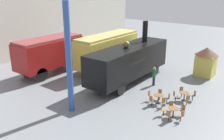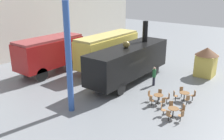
{
  "view_description": "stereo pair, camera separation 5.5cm",
  "coord_description": "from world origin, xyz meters",
  "px_view_note": "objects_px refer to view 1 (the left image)",
  "views": [
    {
      "loc": [
        -18.33,
        -11.96,
        8.94
      ],
      "look_at": [
        -1.27,
        1.0,
        1.6
      ],
      "focal_mm": 40.0,
      "sensor_mm": 36.0,
      "label": 1
    },
    {
      "loc": [
        -18.29,
        -12.01,
        8.94
      ],
      "look_at": [
        -1.27,
        1.0,
        1.6
      ],
      "focal_mm": 40.0,
      "sensor_mm": 36.0,
      "label": 2
    }
  ],
  "objects_px": {
    "cafe_table_far": "(158,97)",
    "ticket_kiosk": "(206,60)",
    "steam_locomotive": "(129,60)",
    "visitor_person": "(154,75)",
    "passenger_coach_vintage": "(107,49)",
    "cafe_chair_0": "(163,109)",
    "streamlined_locomotive": "(55,51)",
    "cafe_table_near": "(173,110)",
    "cafe_table_mid": "(184,94)"
  },
  "relations": [
    {
      "from": "steam_locomotive",
      "to": "visitor_person",
      "type": "bearing_deg",
      "value": -76.59
    },
    {
      "from": "cafe_chair_0",
      "to": "visitor_person",
      "type": "bearing_deg",
      "value": 106.97
    },
    {
      "from": "cafe_table_far",
      "to": "passenger_coach_vintage",
      "type": "bearing_deg",
      "value": 62.91
    },
    {
      "from": "streamlined_locomotive",
      "to": "steam_locomotive",
      "type": "height_order",
      "value": "steam_locomotive"
    },
    {
      "from": "visitor_person",
      "to": "ticket_kiosk",
      "type": "distance_m",
      "value": 6.28
    },
    {
      "from": "cafe_table_near",
      "to": "visitor_person",
      "type": "height_order",
      "value": "visitor_person"
    },
    {
      "from": "cafe_chair_0",
      "to": "cafe_table_far",
      "type": "bearing_deg",
      "value": 108.58
    },
    {
      "from": "visitor_person",
      "to": "cafe_table_mid",
      "type": "bearing_deg",
      "value": -112.09
    },
    {
      "from": "cafe_table_far",
      "to": "visitor_person",
      "type": "distance_m",
      "value": 3.8
    },
    {
      "from": "cafe_table_far",
      "to": "ticket_kiosk",
      "type": "height_order",
      "value": "ticket_kiosk"
    },
    {
      "from": "cafe_table_mid",
      "to": "cafe_chair_0",
      "type": "relative_size",
      "value": 0.92
    },
    {
      "from": "passenger_coach_vintage",
      "to": "cafe_table_far",
      "type": "distance_m",
      "value": 9.77
    },
    {
      "from": "streamlined_locomotive",
      "to": "visitor_person",
      "type": "bearing_deg",
      "value": -74.76
    },
    {
      "from": "streamlined_locomotive",
      "to": "cafe_chair_0",
      "type": "height_order",
      "value": "streamlined_locomotive"
    },
    {
      "from": "passenger_coach_vintage",
      "to": "cafe_table_mid",
      "type": "relative_size",
      "value": 10.37
    },
    {
      "from": "cafe_table_near",
      "to": "visitor_person",
      "type": "relative_size",
      "value": 0.42
    },
    {
      "from": "cafe_table_near",
      "to": "cafe_table_far",
      "type": "relative_size",
      "value": 0.99
    },
    {
      "from": "streamlined_locomotive",
      "to": "cafe_table_mid",
      "type": "distance_m",
      "value": 14.16
    },
    {
      "from": "cafe_table_far",
      "to": "cafe_chair_0",
      "type": "height_order",
      "value": "cafe_chair_0"
    },
    {
      "from": "ticket_kiosk",
      "to": "cafe_table_near",
      "type": "bearing_deg",
      "value": -174.13
    },
    {
      "from": "cafe_table_mid",
      "to": "ticket_kiosk",
      "type": "bearing_deg",
      "value": 5.06
    },
    {
      "from": "steam_locomotive",
      "to": "ticket_kiosk",
      "type": "relative_size",
      "value": 3.41
    },
    {
      "from": "cafe_table_near",
      "to": "cafe_chair_0",
      "type": "bearing_deg",
      "value": 107.61
    },
    {
      "from": "cafe_table_mid",
      "to": "cafe_chair_0",
      "type": "xyz_separation_m",
      "value": [
        -3.26,
        0.31,
        -0.04
      ]
    },
    {
      "from": "passenger_coach_vintage",
      "to": "cafe_chair_0",
      "type": "height_order",
      "value": "passenger_coach_vintage"
    },
    {
      "from": "cafe_table_far",
      "to": "cafe_chair_0",
      "type": "xyz_separation_m",
      "value": [
        -1.57,
        -1.15,
        -0.04
      ]
    },
    {
      "from": "cafe_table_mid",
      "to": "cafe_chair_0",
      "type": "bearing_deg",
      "value": 174.63
    },
    {
      "from": "cafe_table_far",
      "to": "visitor_person",
      "type": "xyz_separation_m",
      "value": [
        3.13,
        2.09,
        0.44
      ]
    },
    {
      "from": "streamlined_locomotive",
      "to": "cafe_table_near",
      "type": "xyz_separation_m",
      "value": [
        -1.63,
        -14.39,
        -1.76
      ]
    },
    {
      "from": "cafe_table_near",
      "to": "cafe_table_mid",
      "type": "distance_m",
      "value": 3.06
    },
    {
      "from": "steam_locomotive",
      "to": "cafe_chair_0",
      "type": "relative_size",
      "value": 11.77
    },
    {
      "from": "streamlined_locomotive",
      "to": "steam_locomotive",
      "type": "xyz_separation_m",
      "value": [
        2.27,
        -8.01,
        -0.15
      ]
    },
    {
      "from": "visitor_person",
      "to": "ticket_kiosk",
      "type": "bearing_deg",
      "value": -28.04
    },
    {
      "from": "steam_locomotive",
      "to": "visitor_person",
      "type": "xyz_separation_m",
      "value": [
        0.58,
        -2.42,
        -1.15
      ]
    },
    {
      "from": "cafe_table_far",
      "to": "cafe_table_mid",
      "type": "bearing_deg",
      "value": -40.64
    },
    {
      "from": "streamlined_locomotive",
      "to": "visitor_person",
      "type": "distance_m",
      "value": 10.89
    },
    {
      "from": "cafe_chair_0",
      "to": "ticket_kiosk",
      "type": "height_order",
      "value": "ticket_kiosk"
    },
    {
      "from": "streamlined_locomotive",
      "to": "passenger_coach_vintage",
      "type": "height_order",
      "value": "passenger_coach_vintage"
    },
    {
      "from": "steam_locomotive",
      "to": "ticket_kiosk",
      "type": "xyz_separation_m",
      "value": [
        6.09,
        -5.35,
        -0.46
      ]
    },
    {
      "from": "cafe_table_near",
      "to": "cafe_chair_0",
      "type": "relative_size",
      "value": 0.88
    },
    {
      "from": "streamlined_locomotive",
      "to": "cafe_table_near",
      "type": "relative_size",
      "value": 11.71
    },
    {
      "from": "cafe_table_mid",
      "to": "cafe_table_far",
      "type": "xyz_separation_m",
      "value": [
        -1.69,
        1.45,
        -0.0
      ]
    },
    {
      "from": "passenger_coach_vintage",
      "to": "cafe_chair_0",
      "type": "distance_m",
      "value": 11.52
    },
    {
      "from": "cafe_table_near",
      "to": "cafe_table_mid",
      "type": "relative_size",
      "value": 0.95
    },
    {
      "from": "cafe_table_near",
      "to": "steam_locomotive",
      "type": "bearing_deg",
      "value": 58.56
    },
    {
      "from": "steam_locomotive",
      "to": "cafe_table_near",
      "type": "relative_size",
      "value": 13.45
    },
    {
      "from": "cafe_chair_0",
      "to": "ticket_kiosk",
      "type": "xyz_separation_m",
      "value": [
        10.21,
        0.31,
        1.16
      ]
    },
    {
      "from": "cafe_table_mid",
      "to": "visitor_person",
      "type": "distance_m",
      "value": 3.86
    },
    {
      "from": "steam_locomotive",
      "to": "cafe_table_far",
      "type": "relative_size",
      "value": 13.32
    },
    {
      "from": "cafe_chair_0",
      "to": "cafe_table_mid",
      "type": "bearing_deg",
      "value": 67.01
    }
  ]
}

